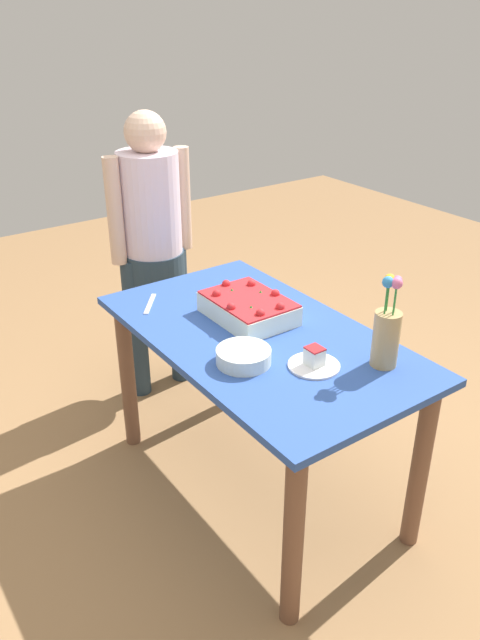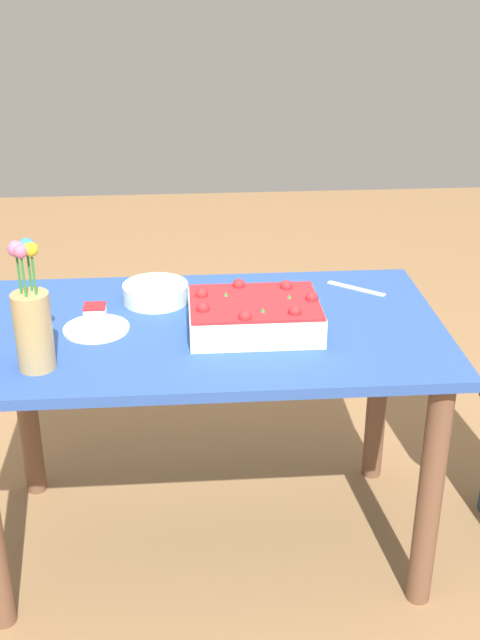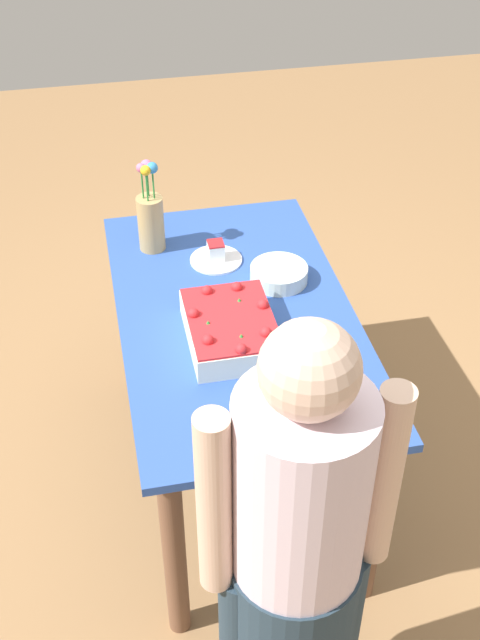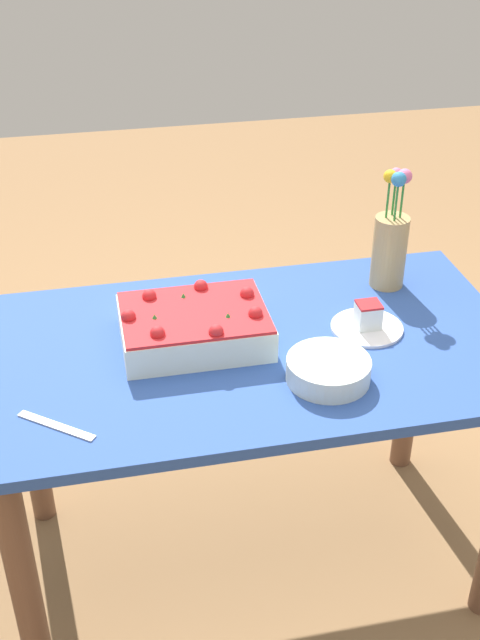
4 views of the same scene
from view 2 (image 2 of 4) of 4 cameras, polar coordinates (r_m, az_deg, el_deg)
The scene contains 7 objects.
ground_plane at distance 2.72m, azimuth -2.14°, elevation -15.21°, with size 8.00×8.00×0.00m, color #9A7148.
dining_table at distance 2.36m, azimuth -2.38°, elevation -3.37°, with size 1.36×0.77×0.77m.
sheet_cake at distance 2.24m, azimuth 1.03°, elevation 0.36°, with size 0.37×0.27×0.11m.
serving_plate_with_slice at distance 2.29m, azimuth -10.21°, elevation -0.22°, with size 0.19×0.19×0.08m.
cake_knife at distance 2.56m, azimuth 8.26°, elevation 2.23°, with size 0.20×0.02×0.00m, color silver.
flower_vase at distance 2.08m, azimuth -14.54°, elevation -0.20°, with size 0.10×0.10×0.34m.
fruit_bowl at distance 2.45m, azimuth -6.02°, elevation 1.94°, with size 0.20×0.20×0.06m, color silver.
Camera 2 is at (-0.06, -2.07, 1.76)m, focal length 45.00 mm.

